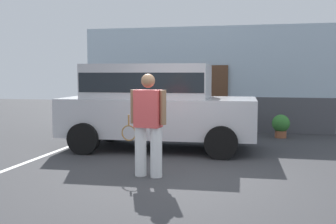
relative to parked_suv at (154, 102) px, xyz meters
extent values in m
plane|color=#38383A|center=(1.05, -2.69, -1.15)|extent=(40.00, 40.00, 0.00)
cube|color=silver|center=(-2.18, -1.19, -1.14)|extent=(0.12, 4.40, 0.01)
cube|color=silver|center=(1.05, 3.73, 0.52)|extent=(8.73, 0.30, 3.34)
cube|color=#4C4C51|center=(1.05, 3.53, -0.60)|extent=(7.33, 0.10, 1.10)
cube|color=brown|center=(1.02, 3.51, -0.10)|extent=(0.90, 0.06, 2.10)
cube|color=#B7B7BC|center=(0.11, 0.01, -0.35)|extent=(4.69, 2.12, 0.90)
cube|color=#B7B7BC|center=(-0.14, -0.01, 0.50)|extent=(2.98, 1.90, 0.80)
cube|color=black|center=(-0.14, -0.01, 0.48)|extent=(2.92, 1.91, 0.44)
cylinder|color=black|center=(1.61, 1.03, -0.79)|extent=(0.73, 0.29, 0.72)
cylinder|color=black|center=(1.70, -0.87, -0.79)|extent=(0.73, 0.29, 0.72)
cylinder|color=black|center=(-1.49, 0.88, -0.79)|extent=(0.73, 0.29, 0.72)
cylinder|color=black|center=(-1.40, -1.02, -0.79)|extent=(0.73, 0.29, 0.72)
cylinder|color=white|center=(0.73, -2.67, -0.70)|extent=(0.21, 0.21, 0.88)
cylinder|color=white|center=(0.44, -2.63, -0.70)|extent=(0.21, 0.21, 0.88)
cube|color=#E04C4C|center=(0.58, -2.65, 0.07)|extent=(0.48, 0.34, 0.66)
sphere|color=#8C6647|center=(0.58, -2.65, 0.55)|extent=(0.24, 0.24, 0.24)
cylinder|color=#8C6647|center=(0.86, -2.68, 0.10)|extent=(0.11, 0.11, 0.60)
cylinder|color=#8C6647|center=(0.31, -2.61, 0.10)|extent=(0.11, 0.11, 0.60)
torus|color=olive|center=(0.19, -2.54, -0.39)|extent=(0.37, 0.07, 0.37)
cylinder|color=olive|center=(0.19, -2.54, -0.16)|extent=(0.03, 0.03, 0.20)
cylinder|color=#9E5638|center=(3.07, 2.52, -1.05)|extent=(0.33, 0.33, 0.20)
sphere|color=#387F33|center=(3.07, 2.52, -0.73)|extent=(0.51, 0.51, 0.51)
camera|label=1|loc=(2.53, -9.58, 0.67)|focal=43.96mm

